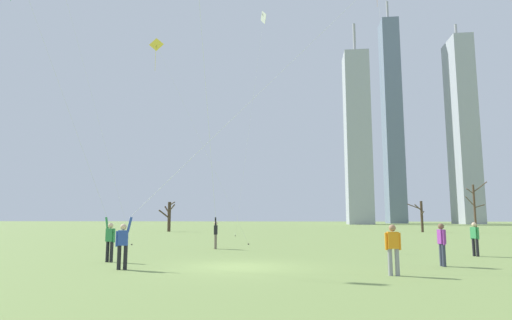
% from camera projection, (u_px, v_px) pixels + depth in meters
% --- Properties ---
extents(ground_plane, '(400.00, 400.00, 0.00)m').
position_uv_depth(ground_plane, '(238.00, 267.00, 16.11)').
color(ground_plane, '#7A934C').
extents(kite_flyer_midfield_right_green, '(6.75, 1.56, 14.82)m').
position_uv_depth(kite_flyer_midfield_right_green, '(94.00, 192.00, 18.49)').
color(kite_flyer_midfield_right_green, black).
rests_on(kite_flyer_midfield_right_green, ground).
extents(kite_flyer_foreground_left_pink, '(1.12, 12.29, 19.66)m').
position_uv_depth(kite_flyer_foreground_left_pink, '(210.00, 150.00, 23.29)').
color(kite_flyer_foreground_left_pink, '#726656').
rests_on(kite_flyer_foreground_left_pink, ground).
extents(kite_flyer_far_back_teal, '(12.19, 7.36, 15.83)m').
position_uv_depth(kite_flyer_far_back_teal, '(207.00, 156.00, 17.16)').
color(kite_flyer_far_back_teal, black).
rests_on(kite_flyer_far_back_teal, ground).
extents(bystander_far_off_by_trees, '(0.24, 0.51, 1.62)m').
position_uv_depth(bystander_far_off_by_trees, '(442.00, 242.00, 16.40)').
color(bystander_far_off_by_trees, '#33384C').
rests_on(bystander_far_off_by_trees, ground).
extents(bystander_watching_nearby, '(0.32, 0.47, 1.62)m').
position_uv_depth(bystander_watching_nearby, '(475.00, 237.00, 20.63)').
color(bystander_watching_nearby, black).
rests_on(bystander_watching_nearby, ground).
extents(bystander_strolling_midfield, '(0.51, 0.22, 1.62)m').
position_uv_depth(bystander_strolling_midfield, '(393.00, 247.00, 13.79)').
color(bystander_strolling_midfield, gray).
rests_on(bystander_strolling_midfield, ground).
extents(distant_kite_drifting_right_orange, '(0.58, 3.21, 28.31)m').
position_uv_depth(distant_kite_drifting_right_orange, '(379.00, 3.00, 47.90)').
color(distant_kite_drifting_right_orange, orange).
rests_on(distant_kite_drifting_right_orange, ground).
extents(distant_kite_low_near_trees_yellow, '(7.32, 1.19, 14.93)m').
position_uv_depth(distant_kite_low_near_trees_yellow, '(162.00, 58.00, 31.01)').
color(distant_kite_low_near_trees_yellow, yellow).
rests_on(distant_kite_low_near_trees_yellow, ground).
extents(distant_kite_drifting_left_white, '(3.54, 3.35, 22.33)m').
position_uv_depth(distant_kite_drifting_left_white, '(262.00, 32.00, 42.75)').
color(distant_kite_drifting_left_white, white).
rests_on(distant_kite_drifting_left_white, ground).
extents(bare_tree_center, '(2.81, 1.01, 6.23)m').
position_uv_depth(bare_tree_center, '(475.00, 206.00, 52.25)').
color(bare_tree_center, '#4C3828').
rests_on(bare_tree_center, ground).
extents(bare_tree_rightmost, '(1.73, 2.07, 3.98)m').
position_uv_depth(bare_tree_rightmost, '(421.00, 215.00, 55.13)').
color(bare_tree_rightmost, '#423326').
rests_on(bare_tree_rightmost, ground).
extents(bare_tree_far_right_edge, '(2.36, 2.41, 3.98)m').
position_uv_depth(bare_tree_far_right_edge, '(169.00, 215.00, 57.51)').
color(bare_tree_far_right_edge, '#423326').
rests_on(bare_tree_far_right_edge, ground).
extents(skyline_tall_tower, '(5.57, 8.64, 76.65)m').
position_uv_depth(skyline_tall_tower, '(392.00, 120.00, 143.56)').
color(skyline_tall_tower, slate).
rests_on(skyline_tall_tower, ground).
extents(skyline_mid_tower_right, '(6.90, 9.09, 59.48)m').
position_uv_depth(skyline_mid_tower_right, '(357.00, 137.00, 123.52)').
color(skyline_mid_tower_right, '#9EA3AD').
rests_on(skyline_mid_tower_right, ground).
extents(skyline_short_annex, '(5.79, 11.94, 62.16)m').
position_uv_depth(skyline_short_annex, '(462.00, 130.00, 130.07)').
color(skyline_short_annex, '#9EA3AD').
rests_on(skyline_short_annex, ground).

